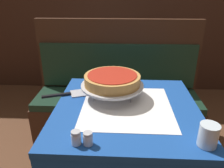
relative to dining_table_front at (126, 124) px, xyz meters
The scene contains 10 objects.
dining_table_front is the anchor object (origin of this frame).
dining_table_rear 1.50m from the dining_table_front, 100.95° to the left, with size 0.65×0.65×0.73m.
booth_bench 0.83m from the dining_table_front, 95.29° to the left, with size 1.47×0.46×1.08m.
pizza_pan_stand 0.22m from the dining_table_front, 127.32° to the left, with size 0.35×0.35×0.08m.
deep_dish_pizza 0.26m from the dining_table_front, 127.32° to the left, with size 0.31×0.31×0.06m.
pizza_server 0.38m from the dining_table_front, 159.98° to the left, with size 0.28×0.15×0.01m.
water_glass_near 0.46m from the dining_table_front, 43.07° to the right, with size 0.08×0.08×0.10m.
salt_shaker 0.40m from the dining_table_front, 123.01° to the right, with size 0.04×0.04×0.06m.
pepper_shaker 0.38m from the dining_table_front, 116.49° to the right, with size 0.04×0.04×0.06m.
condiment_caddy 1.52m from the dining_table_front, 100.60° to the left, with size 0.13×0.13×0.17m.
Camera 1 is at (-0.03, -1.02, 1.32)m, focal length 35.00 mm.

